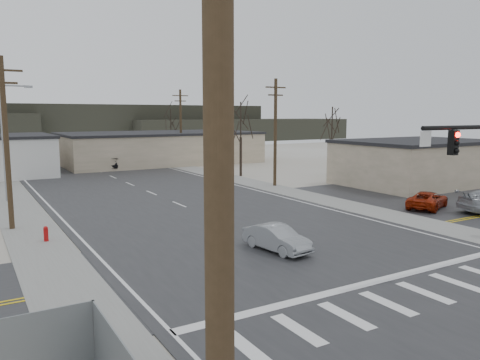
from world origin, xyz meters
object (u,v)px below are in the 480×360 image
object	(u,v)px
car_parked_red	(428,200)
car_parked_dark_b	(415,178)
car_far_b	(34,152)
sedan_crossing	(277,238)
car_far_a	(110,162)
fire_hydrant	(46,234)

from	to	relation	value
car_parked_red	car_parked_dark_b	world-z (taller)	car_parked_dark_b
car_far_b	sedan_crossing	bearing A→B (deg)	-100.83
car_parked_dark_b	car_far_a	bearing A→B (deg)	15.70
car_far_a	car_parked_dark_b	xyz separation A→B (m)	(21.32, -28.28, -0.14)
fire_hydrant	car_parked_red	distance (m)	25.37
car_parked_red	car_parked_dark_b	distance (m)	11.50
fire_hydrant	car_far_a	xyz separation A→B (m)	(12.06, 31.68, 0.40)
fire_hydrant	car_far_a	world-z (taller)	car_far_a
car_far_a	car_parked_dark_b	world-z (taller)	car_far_a
sedan_crossing	car_far_b	distance (m)	64.68
car_far_a	car_parked_red	world-z (taller)	car_far_a
fire_hydrant	car_parked_dark_b	world-z (taller)	car_parked_dark_b
car_far_a	car_far_b	bearing A→B (deg)	-60.97
sedan_crossing	car_parked_red	xyz separation A→B (m)	(15.42, 3.16, -0.03)
car_parked_red	sedan_crossing	bearing A→B (deg)	78.80
sedan_crossing	car_far_a	xyz separation A→B (m)	(2.50, 39.29, 0.17)
car_far_b	car_parked_dark_b	size ratio (longest dim) A/B	0.87
sedan_crossing	car_parked_red	size ratio (longest dim) A/B	0.87
car_far_b	car_parked_dark_b	world-z (taller)	car_parked_dark_b
sedan_crossing	car_far_b	bearing A→B (deg)	84.53
sedan_crossing	car_parked_dark_b	distance (m)	26.24
car_far_b	car_parked_red	size ratio (longest dim) A/B	0.81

